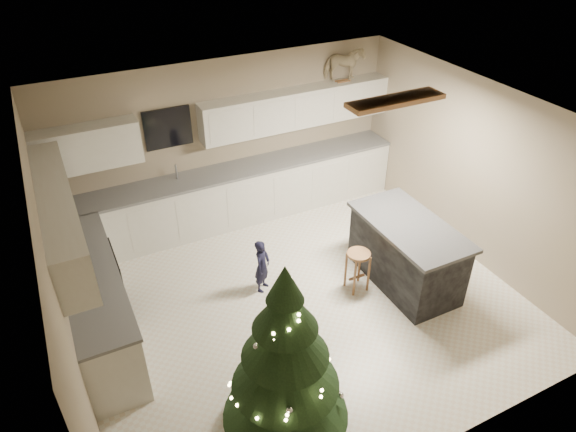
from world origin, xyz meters
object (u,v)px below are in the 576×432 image
Objects in this scene: rocking_horse at (344,64)px; island at (406,253)px; christmas_tree at (285,368)px; toddler at (262,266)px; bar_stool at (358,262)px.

island is at bearing -173.96° from rocking_horse.
christmas_tree is 2.67× the size of toddler.
island reaches higher than toddler.
toddler is (-1.83, 0.71, -0.08)m from island.
christmas_tree reaches higher than island.
christmas_tree reaches higher than toddler.
rocking_horse reaches higher than bar_stool.
christmas_tree is at bearing 159.54° from rocking_horse.
toddler is at bearing 158.68° from island.
bar_stool is (-0.67, 0.15, -0.02)m from island.
bar_stool is at bearing 171.31° from rocking_horse.
bar_stool is at bearing 39.06° from christmas_tree.
island is at bearing -12.65° from bar_stool.
bar_stool is at bearing 167.35° from island.
island is 2.81× the size of bar_stool.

